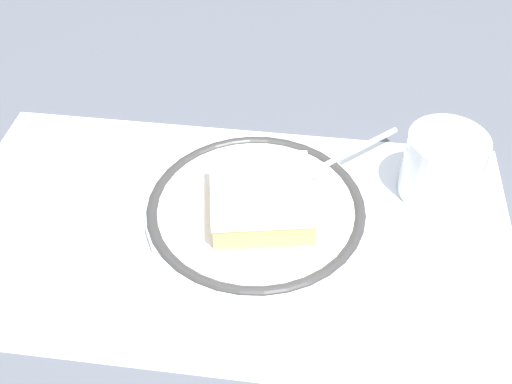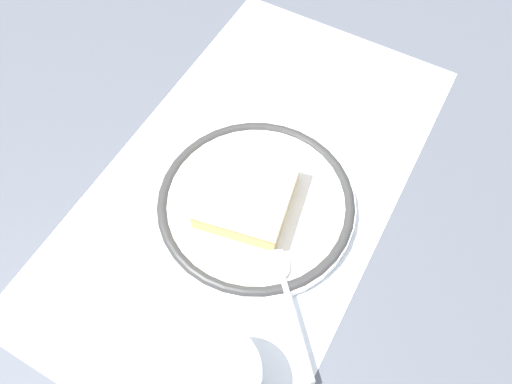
% 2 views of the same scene
% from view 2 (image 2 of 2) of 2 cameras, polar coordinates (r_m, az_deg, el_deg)
% --- Properties ---
extents(ground_plane, '(2.40, 2.40, 0.00)m').
position_cam_2_polar(ground_plane, '(0.57, -0.67, 1.07)').
color(ground_plane, '#4C515B').
extents(placemat, '(0.55, 0.31, 0.00)m').
position_cam_2_polar(placemat, '(0.57, -0.67, 1.11)').
color(placemat, silver).
rests_on(placemat, ground_plane).
extents(plate, '(0.22, 0.22, 0.02)m').
position_cam_2_polar(plate, '(0.55, -0.00, -1.33)').
color(plate, white).
rests_on(plate, placemat).
extents(cake_slice, '(0.11, 0.11, 0.04)m').
position_cam_2_polar(cake_slice, '(0.53, -1.08, -0.21)').
color(cake_slice, '#DBB76B').
rests_on(cake_slice, plate).
extents(spoon, '(0.11, 0.10, 0.01)m').
position_cam_2_polar(spoon, '(0.50, 3.40, -10.76)').
color(spoon, silver).
rests_on(spoon, plate).
extents(cup, '(0.08, 0.08, 0.07)m').
position_cam_2_polar(cup, '(0.47, -4.54, -20.68)').
color(cup, silver).
rests_on(cup, placemat).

